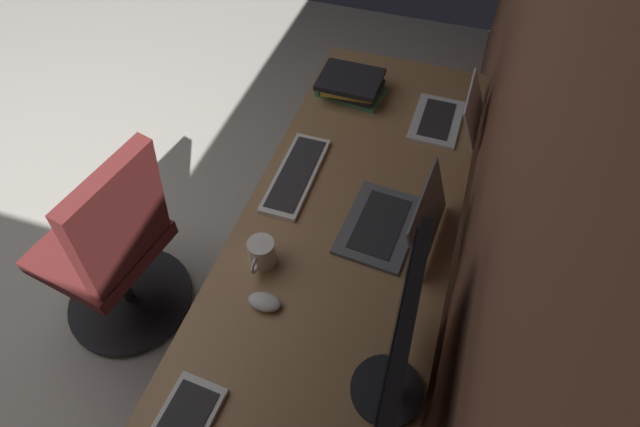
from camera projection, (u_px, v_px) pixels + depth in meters
The scene contains 11 objects.
wall_back at pixel (530, 151), 1.14m from camera, with size 5.29×0.10×2.60m, color brown.
desk at pixel (334, 269), 1.68m from camera, with size 2.36×0.74×0.73m.
drawer_pedestal at pixel (323, 366), 1.81m from camera, with size 0.40×0.51×0.69m.
monitor_primary at pixel (397, 351), 1.16m from camera, with size 0.51×0.20×0.46m.
laptop_leftmost at pixel (451, 116), 2.02m from camera, with size 0.30×0.27×0.18m.
laptop_left at pixel (398, 222), 1.67m from camera, with size 0.36×0.33×0.23m.
keyboard_spare at pixel (296, 174), 1.86m from camera, with size 0.42×0.14×0.02m.
mouse_main at pixel (264, 302), 1.52m from camera, with size 0.06×0.10×0.03m, color silver.
book_stack_near at pixel (351, 85), 2.15m from camera, with size 0.23×0.30×0.09m.
coffee_mug at pixel (262, 253), 1.59m from camera, with size 0.13×0.09×0.10m.
office_chair at pixel (115, 254), 1.98m from camera, with size 0.56×0.58×0.97m.
Camera 1 is at (0.94, 2.10, 2.10)m, focal length 28.09 mm.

